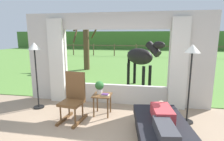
# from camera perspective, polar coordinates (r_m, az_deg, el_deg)

# --- Properties ---
(back_wall_with_window) EXTENTS (5.20, 0.12, 2.55)m
(back_wall_with_window) POSITION_cam_1_polar(r_m,az_deg,el_deg) (5.16, 0.91, 3.14)
(back_wall_with_window) COLOR beige
(back_wall_with_window) RESTS_ON ground_plane
(curtain_panel_left) EXTENTS (0.44, 0.10, 2.40)m
(curtain_panel_left) POSITION_cam_1_polar(r_m,az_deg,el_deg) (5.56, -16.80, 2.74)
(curtain_panel_left) COLOR silver
(curtain_panel_left) RESTS_ON ground_plane
(curtain_panel_right) EXTENTS (0.44, 0.10, 2.40)m
(curtain_panel_right) POSITION_cam_1_polar(r_m,az_deg,el_deg) (5.03, 20.00, 1.71)
(curtain_panel_right) COLOR silver
(curtain_panel_right) RESTS_ON ground_plane
(outdoor_pasture_lawn) EXTENTS (36.00, 21.68, 0.02)m
(outdoor_pasture_lawn) POSITION_cam_1_polar(r_m,az_deg,el_deg) (16.08, 7.26, 4.00)
(outdoor_pasture_lawn) COLOR #568438
(outdoor_pasture_lawn) RESTS_ON ground_plane
(distant_hill_ridge) EXTENTS (36.00, 2.00, 2.40)m
(distant_hill_ridge) POSITION_cam_1_polar(r_m,az_deg,el_deg) (25.80, 8.55, 9.25)
(distant_hill_ridge) COLOR #426E2E
(distant_hill_ridge) RESTS_ON ground_plane
(recliner_sofa) EXTENTS (1.13, 1.81, 0.42)m
(recliner_sofa) POSITION_cam_1_polar(r_m,az_deg,el_deg) (3.62, 15.21, -18.10)
(recliner_sofa) COLOR black
(recliner_sofa) RESTS_ON ground_plane
(reclining_person) EXTENTS (0.42, 1.44, 0.22)m
(reclining_person) POSITION_cam_1_polar(r_m,az_deg,el_deg) (3.44, 15.54, -14.07)
(reclining_person) COLOR #B23338
(reclining_person) RESTS_ON recliner_sofa
(rocking_chair) EXTENTS (0.54, 0.73, 1.12)m
(rocking_chair) POSITION_cam_1_polar(r_m,az_deg,el_deg) (4.37, -11.84, -8.08)
(rocking_chair) COLOR brown
(rocking_chair) RESTS_ON ground_plane
(side_table) EXTENTS (0.44, 0.44, 0.52)m
(side_table) POSITION_cam_1_polar(r_m,az_deg,el_deg) (4.57, -3.07, -8.58)
(side_table) COLOR brown
(side_table) RESTS_ON ground_plane
(potted_plant) EXTENTS (0.22, 0.22, 0.32)m
(potted_plant) POSITION_cam_1_polar(r_m,az_deg,el_deg) (4.56, -3.92, -4.98)
(potted_plant) COLOR silver
(potted_plant) RESTS_ON side_table
(book_stack) EXTENTS (0.20, 0.14, 0.05)m
(book_stack) POSITION_cam_1_polar(r_m,az_deg,el_deg) (4.45, -2.14, -7.51)
(book_stack) COLOR beige
(book_stack) RESTS_ON side_table
(floor_lamp_left) EXTENTS (0.32, 0.32, 1.76)m
(floor_lamp_left) POSITION_cam_1_polar(r_m,az_deg,el_deg) (5.17, -22.81, 4.25)
(floor_lamp_left) COLOR black
(floor_lamp_left) RESTS_ON ground_plane
(floor_lamp_right) EXTENTS (0.32, 0.32, 1.76)m
(floor_lamp_right) POSITION_cam_1_polar(r_m,az_deg,el_deg) (4.27, 23.46, 2.94)
(floor_lamp_right) COLOR black
(floor_lamp_right) RESTS_ON ground_plane
(horse) EXTENTS (1.52, 1.54, 1.73)m
(horse) POSITION_cam_1_polar(r_m,az_deg,el_deg) (6.84, 8.92, 4.16)
(horse) COLOR black
(horse) RESTS_ON outdoor_pasture_lawn
(pasture_tree) EXTENTS (1.61, 1.34, 3.06)m
(pasture_tree) POSITION_cam_1_polar(r_m,az_deg,el_deg) (10.40, -8.04, 7.96)
(pasture_tree) COLOR #4C3823
(pasture_tree) RESTS_ON outdoor_pasture_lawn
(pasture_fence_line) EXTENTS (16.10, 0.10, 1.10)m
(pasture_fence_line) POSITION_cam_1_polar(r_m,az_deg,el_deg) (16.87, 7.49, 6.83)
(pasture_fence_line) COLOR brown
(pasture_fence_line) RESTS_ON outdoor_pasture_lawn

